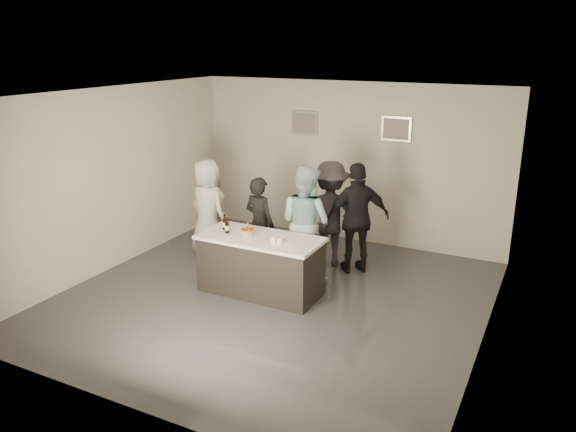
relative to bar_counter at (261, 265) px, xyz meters
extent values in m
plane|color=#3D3D42|center=(0.26, -0.10, -0.45)|extent=(6.00, 6.00, 0.00)
plane|color=white|center=(0.26, -0.10, 2.55)|extent=(6.00, 6.00, 0.00)
cube|color=beige|center=(0.26, 2.90, 1.05)|extent=(6.00, 0.04, 3.00)
cube|color=beige|center=(0.26, -3.10, 1.05)|extent=(6.00, 0.04, 3.00)
cube|color=beige|center=(-2.74, -0.10, 1.05)|extent=(0.04, 6.00, 3.00)
cube|color=beige|center=(3.26, -0.10, 1.05)|extent=(0.04, 6.00, 3.00)
cube|color=#B2B2B7|center=(-0.64, 2.87, 1.75)|extent=(0.54, 0.04, 0.44)
cube|color=#B2B2B7|center=(1.16, 2.87, 1.75)|extent=(0.54, 0.04, 0.44)
cube|color=white|center=(0.00, 0.00, 0.00)|extent=(1.86, 0.86, 0.90)
cylinder|color=orange|center=(-0.21, -0.02, 0.49)|extent=(0.22, 0.22, 0.08)
cylinder|color=black|center=(-0.66, 0.04, 0.58)|extent=(0.07, 0.07, 0.26)
cylinder|color=black|center=(-0.53, -0.07, 0.58)|extent=(0.07, 0.07, 0.26)
cube|color=orange|center=(0.34, -0.05, 0.49)|extent=(0.19, 0.19, 0.08)
cube|color=pink|center=(-0.26, -0.30, 0.45)|extent=(0.24, 0.08, 0.01)
imported|color=black|center=(-0.47, 0.80, 0.35)|extent=(0.65, 0.50, 1.59)
imported|color=#A4CBD6|center=(0.35, 0.85, 0.48)|extent=(1.06, 0.93, 1.86)
imported|color=silver|center=(-1.61, 0.97, 0.42)|extent=(0.98, 0.80, 1.74)
imported|color=black|center=(1.01, 1.44, 0.47)|extent=(1.13, 1.02, 1.84)
imported|color=#2E2931|center=(0.49, 1.52, 0.45)|extent=(1.33, 1.06, 1.81)
camera|label=1|loc=(3.92, -6.84, 3.25)|focal=35.00mm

